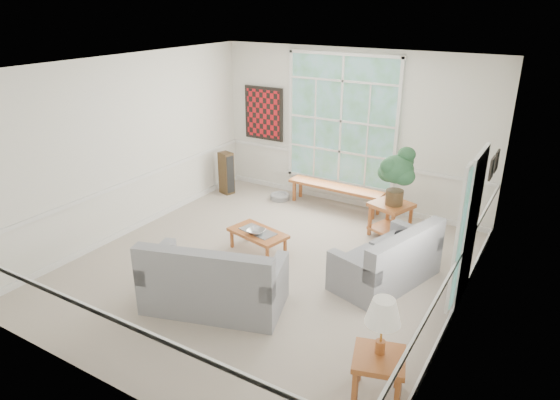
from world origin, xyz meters
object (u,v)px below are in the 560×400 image
object	(u,v)px
coffee_table	(258,241)
end_table	(390,220)
side_table	(377,377)
loveseat_right	(386,254)
loveseat_front	(214,273)

from	to	relation	value
coffee_table	end_table	distance (m)	2.32
side_table	coffee_table	bearing A→B (deg)	143.76
loveseat_right	loveseat_front	xyz separation A→B (m)	(-1.72, -1.75, 0.05)
loveseat_right	end_table	size ratio (longest dim) A/B	2.68
side_table	loveseat_right	bearing A→B (deg)	107.99
loveseat_front	coffee_table	distance (m)	1.63
side_table	loveseat_front	bearing A→B (deg)	168.75
loveseat_front	coffee_table	xyz separation A→B (m)	(-0.35, 1.56, -0.31)
loveseat_front	end_table	world-z (taller)	loveseat_front
loveseat_right	end_table	world-z (taller)	loveseat_right
loveseat_front	coffee_table	size ratio (longest dim) A/B	1.90
end_table	side_table	bearing A→B (deg)	-72.38
loveseat_front	side_table	xyz separation A→B (m)	(2.45, -0.49, -0.22)
loveseat_front	side_table	distance (m)	2.50
loveseat_right	coffee_table	size ratio (longest dim) A/B	1.71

